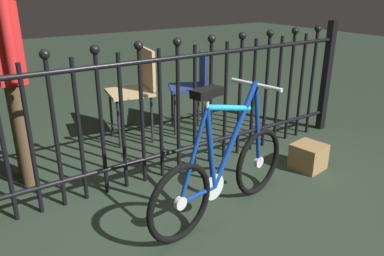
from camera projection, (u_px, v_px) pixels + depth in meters
name	position (u px, v px, depth m)	size (l,w,h in m)	color
ground_plane	(199.00, 211.00, 2.63)	(20.00, 20.00, 0.00)	#243124
iron_fence	(148.00, 110.00, 2.86)	(4.13, 0.07, 1.14)	black
bicycle	(224.00, 171.00, 2.49)	(1.28, 0.41, 0.92)	black
chair_tan	(137.00, 85.00, 3.68)	(0.48, 0.47, 0.90)	black
chair_navy	(194.00, 83.00, 3.94)	(0.48, 0.48, 0.82)	black
person_visitor	(9.00, 62.00, 2.73)	(0.22, 0.48, 1.60)	#4C3823
display_crate	(308.00, 157.00, 3.21)	(0.24, 0.24, 0.22)	olive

